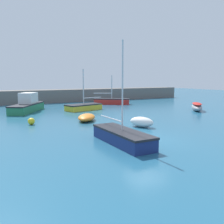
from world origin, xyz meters
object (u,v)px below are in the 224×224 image
at_px(sailboat_tall_mast, 122,136).
at_px(rowboat_with_red_cover, 197,107).
at_px(rowboat_white_midwater, 87,117).
at_px(fishing_dinghy_green, 142,122).
at_px(cabin_cruiser_white, 28,105).
at_px(mooring_buoy_yellow, 31,121).
at_px(sailboat_twin_hulled, 112,101).
at_px(sailboat_short_mast, 84,107).

bearing_deg(sailboat_tall_mast, rowboat_with_red_cover, 119.70).
xyz_separation_m(rowboat_white_midwater, fishing_dinghy_green, (2.64, -4.70, 0.09)).
distance_m(cabin_cruiser_white, rowboat_with_red_cover, 19.52).
relative_size(sailboat_tall_mast, mooring_buoy_yellow, 10.47).
relative_size(sailboat_twin_hulled, mooring_buoy_yellow, 9.04).
bearing_deg(fishing_dinghy_green, rowboat_white_midwater, 3.07).
bearing_deg(rowboat_with_red_cover, sailboat_twin_hulled, 65.74).
relative_size(rowboat_white_midwater, sailboat_twin_hulled, 0.63).
bearing_deg(cabin_cruiser_white, sailboat_short_mast, 105.86).
relative_size(cabin_cruiser_white, rowboat_white_midwater, 2.02).
height_order(rowboat_with_red_cover, sailboat_twin_hulled, sailboat_twin_hulled).
distance_m(rowboat_with_red_cover, sailboat_short_mast, 13.31).
relative_size(sailboat_tall_mast, rowboat_with_red_cover, 1.71).
xyz_separation_m(cabin_cruiser_white, mooring_buoy_yellow, (-1.22, -8.43, -0.48)).
distance_m(fishing_dinghy_green, sailboat_short_mast, 11.83).
relative_size(fishing_dinghy_green, sailboat_twin_hulled, 0.43).
height_order(sailboat_tall_mast, fishing_dinghy_green, sailboat_tall_mast).
bearing_deg(sailboat_twin_hulled, cabin_cruiser_white, -133.55).
relative_size(rowboat_white_midwater, fishing_dinghy_green, 1.46).
bearing_deg(sailboat_tall_mast, sailboat_short_mast, 166.43).
distance_m(sailboat_tall_mast, sailboat_twin_hulled, 22.10).
height_order(cabin_cruiser_white, mooring_buoy_yellow, cabin_cruiser_white).
height_order(fishing_dinghy_green, sailboat_twin_hulled, sailboat_twin_hulled).
bearing_deg(sailboat_short_mast, sailboat_twin_hulled, -160.57).
distance_m(sailboat_tall_mast, rowboat_white_midwater, 8.33).
distance_m(sailboat_tall_mast, sailboat_short_mast, 15.85).
distance_m(rowboat_with_red_cover, sailboat_twin_hulled, 12.35).
bearing_deg(rowboat_with_red_cover, sailboat_tall_mast, 159.67).
height_order(sailboat_short_mast, sailboat_twin_hulled, sailboat_short_mast).
height_order(rowboat_with_red_cover, mooring_buoy_yellow, rowboat_with_red_cover).
xyz_separation_m(cabin_cruiser_white, rowboat_white_midwater, (3.48, -8.85, -0.46)).
relative_size(fishing_dinghy_green, mooring_buoy_yellow, 3.92).
bearing_deg(cabin_cruiser_white, rowboat_with_red_cover, 95.49).
xyz_separation_m(sailboat_tall_mast, rowboat_with_red_cover, (15.29, 8.51, 0.05)).
xyz_separation_m(rowboat_with_red_cover, sailboat_twin_hulled, (-5.26, 11.18, -0.02)).
bearing_deg(sailboat_short_mast, cabin_cruiser_white, -31.35).
bearing_deg(mooring_buoy_yellow, rowboat_with_red_cover, -0.44).
height_order(rowboat_white_midwater, sailboat_short_mast, sailboat_short_mast).
bearing_deg(sailboat_short_mast, rowboat_with_red_cover, 133.34).
bearing_deg(rowboat_white_midwater, sailboat_short_mast, -168.21).
bearing_deg(sailboat_twin_hulled, rowboat_white_midwater, -93.03).
relative_size(sailboat_tall_mast, rowboat_white_midwater, 1.83).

